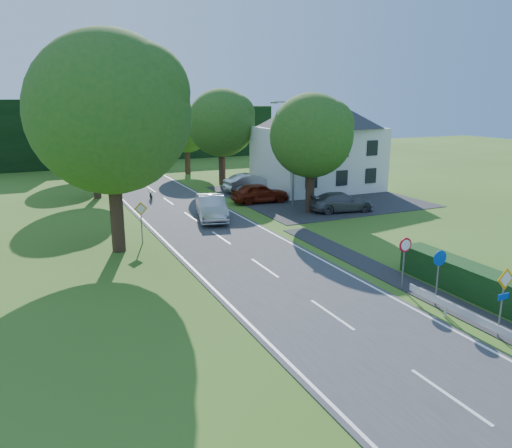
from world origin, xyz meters
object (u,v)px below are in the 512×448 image
motorcycle (151,195)px  streetlight (292,149)px  parked_car_red (260,193)px  parasol (309,182)px  parked_car_silver_a (251,183)px  parked_car_grey (341,202)px  parked_car_silver_b (342,184)px  moving_car (212,208)px

motorcycle → streetlight: bearing=-28.7°
motorcycle → parked_car_red: size_ratio=0.38×
parked_car_red → parasol: bearing=-68.3°
parked_car_silver_a → parasol: bearing=-127.2°
streetlight → parked_car_grey: size_ratio=1.65×
parked_car_red → parasol: parasol is taller
parked_car_silver_a → parked_car_silver_b: 8.12m
parasol → parked_car_red: bearing=-163.8°
streetlight → moving_car: streetlight is taller
parked_car_silver_a → parasol: 5.12m
streetlight → motorcycle: streetlight is taller
parked_car_silver_b → parasol: size_ratio=1.99×
moving_car → motorcycle: moving_car is taller
motorcycle → parasol: bearing=-3.9°
moving_car → parasol: 12.31m
moving_car → parked_car_silver_b: moving_car is taller
moving_car → motorcycle: (-2.26, 8.25, -0.39)m
moving_car → streetlight: bearing=24.8°
moving_car → parasol: parasol is taller
moving_car → motorcycle: bearing=118.8°
moving_car → motorcycle: size_ratio=2.98×
parked_car_silver_b → parasol: bearing=76.9°
motorcycle → parked_car_grey: size_ratio=0.36×
parked_car_red → parked_car_silver_b: (8.68, 1.12, -0.12)m
parked_car_grey → moving_car: bearing=90.1°
parked_car_red → parked_car_silver_b: bearing=-77.2°
moving_car → parked_car_red: size_ratio=1.13×
moving_car → parked_car_silver_a: (6.79, 8.41, -0.03)m
streetlight → parasol: bearing=45.7°
motorcycle → parked_car_grey: 15.37m
moving_car → parasol: (11.00, 5.51, 0.21)m
streetlight → moving_car: size_ratio=1.56×
motorcycle → parked_car_silver_a: size_ratio=0.35×
parked_car_grey → parked_car_silver_b: parked_car_grey is taller
motorcycle → parked_car_silver_b: parked_car_silver_b is taller
parked_car_grey → parked_car_silver_b: (4.59, 6.58, -0.05)m
parked_car_grey → streetlight: bearing=50.4°
streetlight → parked_car_silver_b: size_ratio=1.71×
moving_car → parked_car_silver_a: bearing=64.5°
streetlight → parked_car_silver_b: (7.17, 3.62, -3.77)m
motorcycle → parked_car_silver_b: 16.75m
moving_car → parked_car_grey: size_ratio=1.06×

